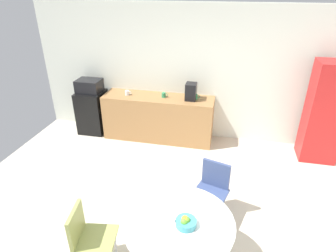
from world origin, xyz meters
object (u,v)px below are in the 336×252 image
object	(u,v)px
coffee_maker	(191,92)
mug_red	(164,95)
mini_fridge	(93,112)
microwave	(89,86)
fruit_bowl	(186,222)
mug_white	(196,97)
mug_green	(127,93)
locker_cabinet	(325,113)
chair_olive	(86,233)
chair_navy	(213,185)
round_table	(179,231)

from	to	relation	value
coffee_maker	mug_red	bearing A→B (deg)	179.54
mini_fridge	microwave	world-z (taller)	microwave
fruit_bowl	mug_red	xyz separation A→B (m)	(-0.92, 2.99, 0.14)
mug_white	mug_green	xyz separation A→B (m)	(-1.35, -0.08, 0.00)
locker_cabinet	mug_red	size ratio (longest dim) A/B	13.84
microwave	mug_white	bearing A→B (deg)	1.11
mini_fridge	fruit_bowl	xyz separation A→B (m)	(2.47, -2.99, 0.36)
fruit_bowl	mug_green	distance (m)	3.39
chair_olive	mug_white	size ratio (longest dim) A/B	6.43
mug_red	mug_white	bearing A→B (deg)	3.51
mug_green	coffee_maker	bearing A→B (deg)	1.57
locker_cabinet	chair_navy	world-z (taller)	locker_cabinet
round_table	chair_navy	bearing A→B (deg)	73.19
chair_olive	mug_green	distance (m)	3.15
microwave	round_table	bearing A→B (deg)	-50.88
fruit_bowl	mug_green	world-z (taller)	mug_green
chair_olive	mug_green	xyz separation A→B (m)	(-0.60, 3.06, 0.43)
chair_navy	mug_green	xyz separation A→B (m)	(-1.86, 1.97, 0.43)
mug_white	mini_fridge	bearing A→B (deg)	-178.89
locker_cabinet	mug_red	distance (m)	2.88
locker_cabinet	coffee_maker	world-z (taller)	locker_cabinet
mug_white	mug_green	world-z (taller)	same
chair_olive	mug_red	distance (m)	3.13
chair_olive	mug_red	xyz separation A→B (m)	(0.13, 3.10, 0.43)
chair_navy	mug_red	xyz separation A→B (m)	(-1.13, 2.01, 0.43)
round_table	mug_white	xyz separation A→B (m)	(-0.23, 2.99, 0.32)
fruit_bowl	round_table	bearing A→B (deg)	152.53
microwave	chair_olive	xyz separation A→B (m)	(1.42, -3.10, -0.50)
fruit_bowl	coffee_maker	world-z (taller)	coffee_maker
mini_fridge	mug_green	distance (m)	0.96
chair_olive	mug_red	bearing A→B (deg)	87.56
round_table	microwave	bearing A→B (deg)	129.12
round_table	chair_navy	world-z (taller)	chair_navy
chair_olive	mug_green	size ratio (longest dim) A/B	6.43
round_table	fruit_bowl	world-z (taller)	fruit_bowl
mug_green	coffee_maker	xyz separation A→B (m)	(1.26, 0.03, 0.11)
mug_white	mug_red	bearing A→B (deg)	-176.49
mini_fridge	chair_navy	distance (m)	3.35
locker_cabinet	chair_olive	bearing A→B (deg)	-135.10
coffee_maker	mini_fridge	bearing A→B (deg)	180.00
round_table	mug_red	xyz separation A→B (m)	(-0.84, 2.95, 0.32)
mug_red	coffee_maker	bearing A→B (deg)	-0.46
mug_red	chair_olive	bearing A→B (deg)	-92.44
mini_fridge	mug_red	bearing A→B (deg)	0.16
chair_navy	fruit_bowl	world-z (taller)	fruit_bowl
chair_olive	round_table	bearing A→B (deg)	8.86
chair_navy	mini_fridge	bearing A→B (deg)	143.27
chair_navy	fruit_bowl	size ratio (longest dim) A/B	3.99
mini_fridge	round_table	xyz separation A→B (m)	(2.40, -2.95, 0.18)
mug_red	mini_fridge	bearing A→B (deg)	-179.84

